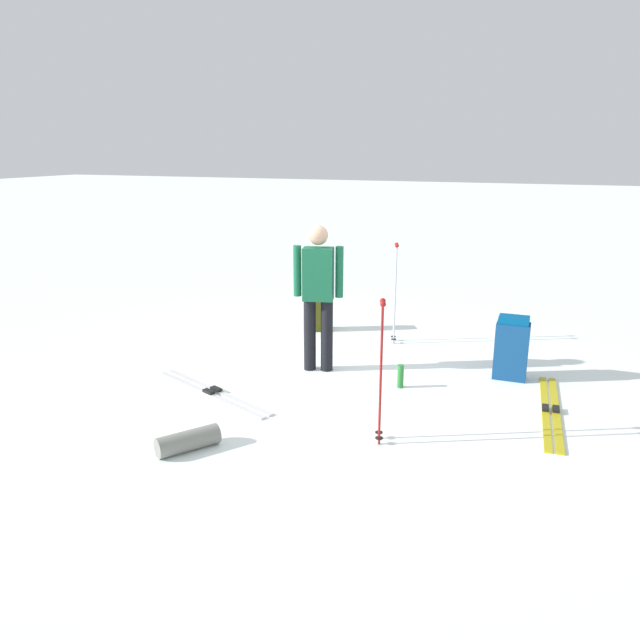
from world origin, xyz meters
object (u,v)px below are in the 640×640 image
at_px(backpack_large_dark, 511,348).
at_px(ski_pair_far, 551,410).
at_px(sleeping_mat_rolled, 188,441).
at_px(ski_poles_planted_near, 381,365).
at_px(thermos_bottle, 400,376).
at_px(ski_pair_near, 213,392).
at_px(ski_poles_planted_far, 395,288).
at_px(backpack_bright, 318,308).
at_px(skier_standing, 318,291).

bearing_deg(backpack_large_dark, ski_pair_far, -149.93).
xyz_separation_m(ski_pair_far, sleeping_mat_rolled, (-1.99, 2.92, 0.08)).
bearing_deg(sleeping_mat_rolled, backpack_large_dark, -41.32).
xyz_separation_m(ski_poles_planted_near, thermos_bottle, (1.31, 0.13, -0.60)).
bearing_deg(ski_pair_near, ski_poles_planted_far, -29.12).
xyz_separation_m(backpack_bright, ski_poles_planted_far, (-0.16, -1.16, 0.41)).
xyz_separation_m(skier_standing, ski_poles_planted_near, (-1.50, -1.17, -0.23)).
relative_size(backpack_bright, thermos_bottle, 2.58).
xyz_separation_m(ski_pair_near, sleeping_mat_rolled, (-1.18, -0.46, 0.08)).
xyz_separation_m(ski_poles_planted_far, thermos_bottle, (-1.54, -0.48, -0.61)).
bearing_deg(ski_poles_planted_near, skier_standing, 37.93).
bearing_deg(sleeping_mat_rolled, ski_poles_planted_near, -63.15).
relative_size(ski_poles_planted_near, sleeping_mat_rolled, 2.38).
bearing_deg(backpack_large_dark, backpack_bright, 70.21).
height_order(ski_pair_far, ski_poles_planted_far, ski_poles_planted_far).
distance_m(ski_poles_planted_near, thermos_bottle, 1.45).
bearing_deg(sleeping_mat_rolled, backpack_bright, 4.07).
relative_size(skier_standing, ski_poles_planted_near, 1.30).
distance_m(skier_standing, backpack_large_dark, 2.27).
bearing_deg(backpack_bright, ski_poles_planted_near, -149.60).
distance_m(ski_pair_far, ski_poles_planted_near, 2.01).
relative_size(ski_pair_far, backpack_bright, 2.75).
bearing_deg(skier_standing, backpack_bright, 21.53).
xyz_separation_m(ski_poles_planted_near, ski_poles_planted_far, (2.85, 0.61, 0.02)).
bearing_deg(thermos_bottle, backpack_large_dark, -56.46).
height_order(skier_standing, ski_pair_near, skier_standing).
bearing_deg(backpack_bright, sleeping_mat_rolled, -175.93).
bearing_deg(ski_pair_far, backpack_bright, 60.80).
height_order(ski_pair_near, ski_poles_planted_far, ski_poles_planted_far).
xyz_separation_m(ski_pair_near, ski_poles_planted_near, (-0.42, -1.96, 0.71)).
height_order(ski_poles_planted_near, sleeping_mat_rolled, ski_poles_planted_near).
bearing_deg(backpack_bright, ski_pair_far, -119.20).
xyz_separation_m(ski_poles_planted_far, sleeping_mat_rolled, (-3.61, 0.89, -0.65)).
height_order(skier_standing, ski_poles_planted_far, skier_standing).
xyz_separation_m(ski_pair_far, ski_poles_planted_near, (-1.23, 1.42, 0.71)).
xyz_separation_m(skier_standing, ski_pair_far, (-0.27, -2.59, -0.94)).
bearing_deg(ski_pair_far, thermos_bottle, 87.07).
relative_size(skier_standing, ski_poles_planted_far, 1.27).
xyz_separation_m(skier_standing, ski_pair_near, (-1.08, 0.79, -0.94)).
xyz_separation_m(backpack_large_dark, ski_poles_planted_near, (-2.03, 0.96, 0.37)).
height_order(backpack_bright, ski_poles_planted_far, ski_poles_planted_far).
height_order(backpack_large_dark, ski_poles_planted_far, ski_poles_planted_far).
bearing_deg(sleeping_mat_rolled, ski_pair_near, 21.54).
relative_size(backpack_large_dark, ski_poles_planted_far, 0.54).
bearing_deg(backpack_large_dark, ski_poles_planted_near, 154.82).
relative_size(backpack_large_dark, ski_poles_planted_near, 0.56).
relative_size(ski_pair_near, ski_pair_far, 0.92).
bearing_deg(skier_standing, sleeping_mat_rolled, 171.78).
distance_m(ski_pair_far, ski_poles_planted_far, 2.69).
relative_size(skier_standing, thermos_bottle, 6.54).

